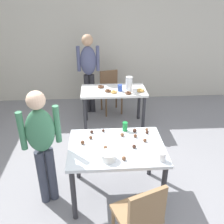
% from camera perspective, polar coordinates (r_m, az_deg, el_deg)
% --- Properties ---
extents(ground_plane, '(6.40, 6.40, 0.00)m').
position_cam_1_polar(ground_plane, '(3.43, -0.18, -18.31)').
color(ground_plane, gray).
extents(wall_back, '(6.40, 0.10, 2.60)m').
position_cam_1_polar(wall_back, '(5.73, -2.32, 15.41)').
color(wall_back, beige).
rests_on(wall_back, ground_plane).
extents(dining_table_near, '(1.13, 0.82, 0.75)m').
position_cam_1_polar(dining_table_near, '(3.02, 1.03, -9.36)').
color(dining_table_near, silver).
rests_on(dining_table_near, ground_plane).
extents(dining_table_far, '(1.18, 0.63, 0.75)m').
position_cam_1_polar(dining_table_far, '(4.60, 0.34, 3.79)').
color(dining_table_far, white).
rests_on(dining_table_far, ground_plane).
extents(chair_near_table, '(0.52, 0.52, 0.87)m').
position_cam_1_polar(chair_near_table, '(2.57, 6.51, -22.27)').
color(chair_near_table, olive).
rests_on(chair_near_table, ground_plane).
extents(chair_far_table, '(0.49, 0.49, 0.87)m').
position_cam_1_polar(chair_far_table, '(5.27, -0.40, 5.25)').
color(chair_far_table, brown).
rests_on(chair_far_table, ground_plane).
extents(person_girl_near, '(0.45, 0.30, 1.48)m').
position_cam_1_polar(person_girl_near, '(2.92, -15.75, -6.31)').
color(person_girl_near, '#383D4C').
rests_on(person_girl_near, ground_plane).
extents(person_adult_far, '(0.45, 0.22, 1.63)m').
position_cam_1_polar(person_adult_far, '(5.09, -5.39, 10.18)').
color(person_adult_far, '#28282D').
rests_on(person_adult_far, ground_plane).
extents(mixing_bowl, '(0.17, 0.17, 0.09)m').
position_cam_1_polar(mixing_bowl, '(2.73, -0.87, -10.08)').
color(mixing_bowl, white).
rests_on(mixing_bowl, dining_table_near).
extents(soda_can, '(0.07, 0.07, 0.12)m').
position_cam_1_polar(soda_can, '(3.23, 3.00, -3.32)').
color(soda_can, '#198438').
rests_on(soda_can, dining_table_near).
extents(fork_near, '(0.17, 0.02, 0.01)m').
position_cam_1_polar(fork_near, '(2.78, 8.06, -10.65)').
color(fork_near, silver).
rests_on(fork_near, dining_table_near).
extents(cup_near_0, '(0.08, 0.08, 0.10)m').
position_cam_1_polar(cup_near_0, '(2.77, 11.33, -9.95)').
color(cup_near_0, white).
rests_on(cup_near_0, dining_table_near).
extents(cake_ball_0, '(0.04, 0.04, 0.04)m').
position_cam_1_polar(cake_ball_0, '(3.05, 7.53, -6.43)').
color(cake_ball_0, brown).
rests_on(cake_ball_0, dining_table_near).
extents(cake_ball_1, '(0.05, 0.05, 0.05)m').
position_cam_1_polar(cake_ball_1, '(3.01, -6.76, -6.89)').
color(cake_ball_1, brown).
rests_on(cake_ball_1, dining_table_near).
extents(cake_ball_2, '(0.04, 0.04, 0.04)m').
position_cam_1_polar(cake_ball_2, '(3.23, -2.02, -4.25)').
color(cake_ball_2, '#3D2319').
rests_on(cake_ball_2, dining_table_near).
extents(cake_ball_3, '(0.04, 0.04, 0.04)m').
position_cam_1_polar(cake_ball_3, '(3.28, 7.93, -3.95)').
color(cake_ball_3, brown).
rests_on(cake_ball_3, dining_table_near).
extents(cake_ball_4, '(0.05, 0.05, 0.05)m').
position_cam_1_polar(cake_ball_4, '(2.93, 5.06, -7.83)').
color(cake_ball_4, '#3D2319').
rests_on(cake_ball_4, dining_table_near).
extents(cake_ball_5, '(0.05, 0.05, 0.05)m').
position_cam_1_polar(cake_ball_5, '(3.13, 2.34, -5.19)').
color(cake_ball_5, brown).
rests_on(cake_ball_5, dining_table_near).
extents(cake_ball_6, '(0.04, 0.04, 0.04)m').
position_cam_1_polar(cake_ball_6, '(3.21, 8.00, -4.64)').
color(cake_ball_6, '#3D2319').
rests_on(cake_ball_6, dining_table_near).
extents(cake_ball_7, '(0.05, 0.05, 0.05)m').
position_cam_1_polar(cake_ball_7, '(3.22, 5.20, -4.23)').
color(cake_ball_7, '#3D2319').
rests_on(cake_ball_7, dining_table_near).
extents(cake_ball_8, '(0.05, 0.05, 0.05)m').
position_cam_1_polar(cake_ball_8, '(3.12, 5.33, -5.43)').
color(cake_ball_8, brown).
rests_on(cake_ball_8, dining_table_near).
extents(cake_ball_9, '(0.04, 0.04, 0.04)m').
position_cam_1_polar(cake_ball_9, '(3.20, -4.66, -4.52)').
color(cake_ball_9, '#3D2319').
rests_on(cake_ball_9, dining_table_near).
extents(cake_ball_10, '(0.04, 0.04, 0.04)m').
position_cam_1_polar(cake_ball_10, '(3.09, -4.90, -5.82)').
color(cake_ball_10, brown).
rests_on(cake_ball_10, dining_table_near).
extents(cake_ball_11, '(0.04, 0.04, 0.04)m').
position_cam_1_polar(cake_ball_11, '(2.90, -1.54, -8.08)').
color(cake_ball_11, brown).
rests_on(cake_ball_11, dining_table_near).
extents(cake_ball_12, '(0.05, 0.05, 0.05)m').
position_cam_1_polar(cake_ball_12, '(2.74, 2.71, -10.51)').
color(cake_ball_12, brown).
rests_on(cake_ball_12, dining_table_near).
extents(pitcher_far, '(0.12, 0.12, 0.25)m').
position_cam_1_polar(pitcher_far, '(4.52, 3.90, 6.55)').
color(pitcher_far, white).
rests_on(pitcher_far, dining_table_far).
extents(cup_far_0, '(0.08, 0.08, 0.12)m').
position_cam_1_polar(cup_far_0, '(4.48, 1.83, 5.54)').
color(cup_far_0, '#3351B2').
rests_on(cup_far_0, dining_table_far).
extents(cup_far_1, '(0.09, 0.09, 0.11)m').
position_cam_1_polar(cup_far_1, '(4.36, 5.19, 4.82)').
color(cup_far_1, white).
rests_on(cup_far_1, dining_table_far).
extents(donut_far_0, '(0.11, 0.11, 0.03)m').
position_cam_1_polar(donut_far_0, '(4.41, 0.44, 4.61)').
color(donut_far_0, gold).
rests_on(donut_far_0, dining_table_far).
extents(donut_far_1, '(0.14, 0.14, 0.04)m').
position_cam_1_polar(donut_far_1, '(4.50, 6.53, 4.95)').
color(donut_far_1, gold).
rests_on(donut_far_1, dining_table_far).
extents(donut_far_2, '(0.11, 0.11, 0.03)m').
position_cam_1_polar(donut_far_2, '(4.46, -0.93, 4.87)').
color(donut_far_2, brown).
rests_on(donut_far_2, dining_table_far).
extents(donut_far_3, '(0.11, 0.11, 0.03)m').
position_cam_1_polar(donut_far_3, '(4.37, 3.74, 4.37)').
color(donut_far_3, brown).
rests_on(donut_far_3, dining_table_far).
extents(donut_far_4, '(0.12, 0.12, 0.04)m').
position_cam_1_polar(donut_far_4, '(4.65, -2.58, 5.81)').
color(donut_far_4, brown).
rests_on(donut_far_4, dining_table_far).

